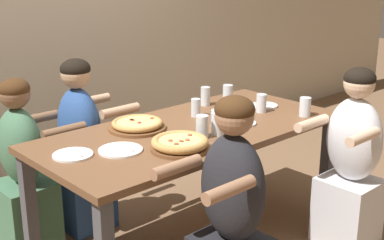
{
  "coord_description": "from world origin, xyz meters",
  "views": [
    {
      "loc": [
        -2.07,
        -2.25,
        1.77
      ],
      "look_at": [
        0.0,
        0.0,
        0.82
      ],
      "focal_mm": 50.0,
      "sensor_mm": 36.0,
      "label": 1
    }
  ],
  "objects_px": {
    "empty_plate_d": "(241,123)",
    "pizza_board_second": "(137,125)",
    "drinking_glass_e": "(218,125)",
    "drinking_glass_g": "(261,104)",
    "empty_plate_a": "(120,150)",
    "drinking_glass_b": "(305,108)",
    "diner_far_left": "(23,174)",
    "drinking_glass_d": "(196,108)",
    "drinking_glass_c": "(202,128)",
    "drinking_glass_f": "(205,96)",
    "drinking_glass_a": "(228,93)",
    "diner_far_midleft": "(81,153)",
    "empty_plate_b": "(264,105)",
    "empty_plate_c": "(73,155)",
    "pizza_board_main": "(180,144)",
    "diner_near_right": "(351,167)",
    "diner_near_midleft": "(231,222)",
    "drinking_glass_h": "(217,119)"
  },
  "relations": [
    {
      "from": "drinking_glass_b",
      "to": "diner_far_left",
      "type": "relative_size",
      "value": 0.11
    },
    {
      "from": "drinking_glass_d",
      "to": "drinking_glass_f",
      "type": "relative_size",
      "value": 0.9
    },
    {
      "from": "drinking_glass_c",
      "to": "diner_far_left",
      "type": "distance_m",
      "value": 1.15
    },
    {
      "from": "drinking_glass_f",
      "to": "drinking_glass_e",
      "type": "bearing_deg",
      "value": -127.61
    },
    {
      "from": "drinking_glass_c",
      "to": "drinking_glass_f",
      "type": "xyz_separation_m",
      "value": [
        0.49,
        0.48,
        0.01
      ]
    },
    {
      "from": "pizza_board_main",
      "to": "drinking_glass_f",
      "type": "height_order",
      "value": "drinking_glass_f"
    },
    {
      "from": "empty_plate_a",
      "to": "drinking_glass_b",
      "type": "xyz_separation_m",
      "value": [
        1.26,
        -0.27,
        0.05
      ]
    },
    {
      "from": "empty_plate_a",
      "to": "drinking_glass_c",
      "type": "distance_m",
      "value": 0.49
    },
    {
      "from": "drinking_glass_b",
      "to": "diner_far_left",
      "type": "bearing_deg",
      "value": 146.95
    },
    {
      "from": "empty_plate_d",
      "to": "pizza_board_second",
      "type": "bearing_deg",
      "value": 146.81
    },
    {
      "from": "empty_plate_b",
      "to": "diner_far_left",
      "type": "height_order",
      "value": "diner_far_left"
    },
    {
      "from": "drinking_glass_a",
      "to": "drinking_glass_d",
      "type": "xyz_separation_m",
      "value": [
        -0.41,
        -0.11,
        -0.0
      ]
    },
    {
      "from": "empty_plate_b",
      "to": "drinking_glass_b",
      "type": "height_order",
      "value": "drinking_glass_b"
    },
    {
      "from": "empty_plate_a",
      "to": "drinking_glass_g",
      "type": "distance_m",
      "value": 1.12
    },
    {
      "from": "pizza_board_main",
      "to": "drinking_glass_h",
      "type": "relative_size",
      "value": 3.06
    },
    {
      "from": "pizza_board_main",
      "to": "empty_plate_c",
      "type": "xyz_separation_m",
      "value": [
        -0.47,
        0.31,
        -0.03
      ]
    },
    {
      "from": "diner_near_midleft",
      "to": "drinking_glass_f",
      "type": "bearing_deg",
      "value": -37.95
    },
    {
      "from": "empty_plate_d",
      "to": "diner_far_midleft",
      "type": "xyz_separation_m",
      "value": [
        -0.66,
        0.81,
        -0.25
      ]
    },
    {
      "from": "empty_plate_a",
      "to": "diner_far_left",
      "type": "distance_m",
      "value": 0.79
    },
    {
      "from": "empty_plate_b",
      "to": "drinking_glass_c",
      "type": "relative_size",
      "value": 1.37
    },
    {
      "from": "empty_plate_c",
      "to": "diner_far_midleft",
      "type": "relative_size",
      "value": 0.18
    },
    {
      "from": "pizza_board_second",
      "to": "drinking_glass_d",
      "type": "distance_m",
      "value": 0.44
    },
    {
      "from": "drinking_glass_d",
      "to": "drinking_glass_e",
      "type": "xyz_separation_m",
      "value": [
        -0.16,
        -0.36,
        0.0
      ]
    },
    {
      "from": "empty_plate_a",
      "to": "diner_near_midleft",
      "type": "xyz_separation_m",
      "value": [
        0.2,
        -0.63,
        -0.25
      ]
    },
    {
      "from": "pizza_board_main",
      "to": "drinking_glass_c",
      "type": "distance_m",
      "value": 0.24
    },
    {
      "from": "drinking_glass_e",
      "to": "pizza_board_second",
      "type": "bearing_deg",
      "value": 125.32
    },
    {
      "from": "drinking_glass_d",
      "to": "drinking_glass_g",
      "type": "relative_size",
      "value": 0.96
    },
    {
      "from": "empty_plate_c",
      "to": "diner_far_left",
      "type": "relative_size",
      "value": 0.19
    },
    {
      "from": "drinking_glass_d",
      "to": "empty_plate_b",
      "type": "bearing_deg",
      "value": -16.1
    },
    {
      "from": "pizza_board_second",
      "to": "drinking_glass_d",
      "type": "relative_size",
      "value": 2.94
    },
    {
      "from": "drinking_glass_f",
      "to": "drinking_glass_g",
      "type": "distance_m",
      "value": 0.4
    },
    {
      "from": "drinking_glass_c",
      "to": "drinking_glass_d",
      "type": "relative_size",
      "value": 1.13
    },
    {
      "from": "pizza_board_second",
      "to": "drinking_glass_e",
      "type": "bearing_deg",
      "value": -54.68
    },
    {
      "from": "diner_near_right",
      "to": "pizza_board_second",
      "type": "bearing_deg",
      "value": 48.67
    },
    {
      "from": "empty_plate_a",
      "to": "drinking_glass_e",
      "type": "xyz_separation_m",
      "value": [
        0.57,
        -0.16,
        0.05
      ]
    },
    {
      "from": "drinking_glass_b",
      "to": "diner_far_left",
      "type": "xyz_separation_m",
      "value": [
        -1.5,
        0.97,
        -0.33
      ]
    },
    {
      "from": "pizza_board_main",
      "to": "drinking_glass_e",
      "type": "bearing_deg",
      "value": 7.23
    },
    {
      "from": "empty_plate_a",
      "to": "drinking_glass_d",
      "type": "bearing_deg",
      "value": 15.06
    },
    {
      "from": "pizza_board_second",
      "to": "drinking_glass_b",
      "type": "height_order",
      "value": "drinking_glass_b"
    },
    {
      "from": "drinking_glass_h",
      "to": "pizza_board_main",
      "type": "bearing_deg",
      "value": -160.65
    },
    {
      "from": "diner_near_right",
      "to": "diner_far_midleft",
      "type": "distance_m",
      "value": 1.73
    },
    {
      "from": "drinking_glass_c",
      "to": "drinking_glass_e",
      "type": "relative_size",
      "value": 1.01
    },
    {
      "from": "drinking_glass_d",
      "to": "diner_far_left",
      "type": "xyz_separation_m",
      "value": [
        -0.97,
        0.5,
        -0.34
      ]
    },
    {
      "from": "drinking_glass_c",
      "to": "drinking_glass_e",
      "type": "height_order",
      "value": "same"
    },
    {
      "from": "pizza_board_second",
      "to": "drinking_glass_f",
      "type": "relative_size",
      "value": 2.65
    },
    {
      "from": "pizza_board_second",
      "to": "empty_plate_c",
      "type": "xyz_separation_m",
      "value": [
        -0.51,
        -0.13,
        -0.02
      ]
    },
    {
      "from": "drinking_glass_h",
      "to": "diner_far_left",
      "type": "xyz_separation_m",
      "value": [
        -0.92,
        0.75,
        -0.33
      ]
    },
    {
      "from": "drinking_glass_e",
      "to": "drinking_glass_g",
      "type": "distance_m",
      "value": 0.56
    },
    {
      "from": "drinking_glass_a",
      "to": "drinking_glass_c",
      "type": "xyz_separation_m",
      "value": [
        -0.67,
        -0.44,
        -0.0
      ]
    },
    {
      "from": "empty_plate_b",
      "to": "empty_plate_d",
      "type": "distance_m",
      "value": 0.45
    }
  ]
}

